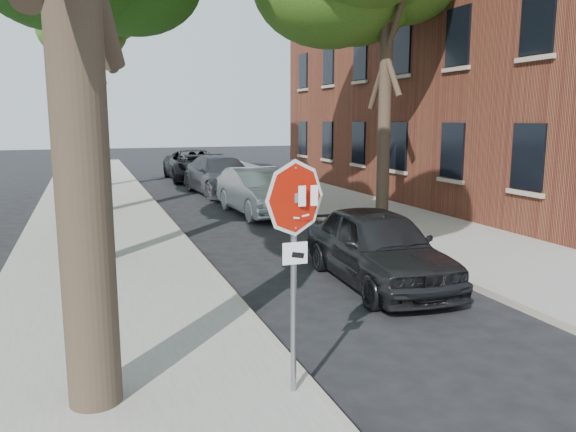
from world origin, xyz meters
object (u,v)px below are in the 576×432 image
tree_far (79,23)px  car_d (194,165)px  apartment_building (512,8)px  car_a (378,246)px  stop_sign (295,232)px  car_b (258,191)px  car_c (221,175)px

tree_far → car_d: (5.27, 2.57, -6.42)m
apartment_building → car_a: apartment_building is taller
apartment_building → tree_far: bearing=157.0°
apartment_building → stop_sign: size_ratio=7.74×
apartment_building → car_d: 16.49m
car_a → car_b: 8.53m
apartment_building → car_a: size_ratio=4.68×
car_b → car_c: bearing=87.3°
apartment_building → car_d: apartment_building is taller
apartment_building → car_a: (-11.57, -10.22, -6.92)m
stop_sign → tree_far: size_ratio=0.28×
car_c → apartment_building: bearing=-22.4°
apartment_building → stop_sign: 21.10m
car_c → car_d: car_c is taller
stop_sign → car_c: stop_sign is taller
apartment_building → car_d: bearing=139.8°
car_c → car_d: size_ratio=0.97×
car_d → tree_far: bearing=-153.1°
apartment_building → car_c: size_ratio=3.63×
car_a → apartment_building: bearing=44.7°
tree_far → car_a: (5.15, -17.33, -6.48)m
stop_sign → car_b: stop_sign is taller
car_d → car_b: bearing=-88.9°
car_b → car_a: bearing=-93.9°
tree_far → car_d: tree_far is taller
car_c → car_d: (-0.05, 5.96, -0.01)m
tree_far → car_d: size_ratio=1.62×
apartment_building → car_b: (-11.40, -1.70, -6.88)m
stop_sign → car_a: stop_sign is taller
tree_far → car_b: (5.32, -8.81, -6.44)m
tree_far → car_a: 19.21m
car_b → car_d: size_ratio=0.82×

